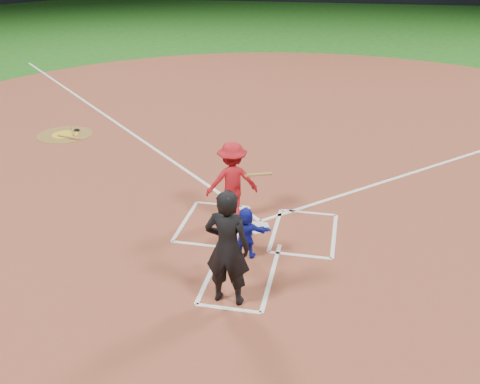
% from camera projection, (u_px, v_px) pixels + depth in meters
% --- Properties ---
extents(ground, '(120.00, 120.00, 0.00)m').
position_uv_depth(ground, '(258.00, 228.00, 11.25)').
color(ground, '#195615').
rests_on(ground, ground).
extents(home_plate_dirt, '(28.00, 28.00, 0.01)m').
position_uv_depth(home_plate_dirt, '(291.00, 136.00, 16.57)').
color(home_plate_dirt, brown).
rests_on(home_plate_dirt, ground).
extents(home_plate, '(0.60, 0.60, 0.02)m').
position_uv_depth(home_plate, '(258.00, 227.00, 11.24)').
color(home_plate, silver).
rests_on(home_plate, home_plate_dirt).
extents(on_deck_circle, '(1.70, 1.70, 0.01)m').
position_uv_depth(on_deck_circle, '(65.00, 135.00, 16.69)').
color(on_deck_circle, brown).
rests_on(on_deck_circle, home_plate_dirt).
extents(on_deck_logo, '(0.80, 0.80, 0.00)m').
position_uv_depth(on_deck_logo, '(65.00, 134.00, 16.69)').
color(on_deck_logo, gold).
rests_on(on_deck_logo, on_deck_circle).
extents(on_deck_bat_a, '(0.47, 0.76, 0.06)m').
position_uv_depth(on_deck_bat_a, '(73.00, 131.00, 16.87)').
color(on_deck_bat_a, '#A3743B').
rests_on(on_deck_bat_a, on_deck_circle).
extents(on_deck_bat_c, '(0.83, 0.25, 0.06)m').
position_uv_depth(on_deck_bat_c, '(69.00, 137.00, 16.36)').
color(on_deck_bat_c, '#A96E3E').
rests_on(on_deck_bat_c, on_deck_circle).
extents(bat_weight_donut, '(0.19, 0.19, 0.05)m').
position_uv_depth(bat_weight_donut, '(77.00, 130.00, 17.00)').
color(bat_weight_donut, black).
rests_on(bat_weight_donut, on_deck_circle).
extents(catcher, '(0.97, 0.39, 1.02)m').
position_uv_depth(catcher, '(246.00, 233.00, 10.02)').
color(catcher, '#141CAA').
rests_on(catcher, home_plate_dirt).
extents(umpire, '(0.77, 0.53, 2.04)m').
position_uv_depth(umpire, '(227.00, 248.00, 8.54)').
color(umpire, black).
rests_on(umpire, home_plate_dirt).
extents(chalk_markings, '(28.35, 17.32, 0.01)m').
position_uv_depth(chalk_markings, '(288.00, 144.00, 15.93)').
color(chalk_markings, white).
rests_on(chalk_markings, home_plate_dirt).
extents(batter_at_plate, '(1.48, 1.03, 1.73)m').
position_uv_depth(batter_at_plate, '(232.00, 181.00, 11.30)').
color(batter_at_plate, '#B1131D').
rests_on(batter_at_plate, home_plate_dirt).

